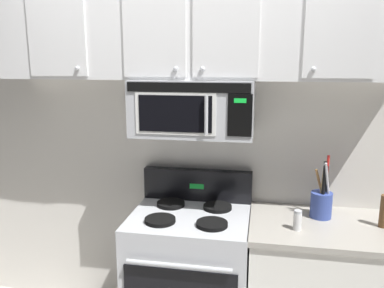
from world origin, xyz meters
The scene contains 7 objects.
back_wall centered at (0.00, 0.79, 1.35)m, with size 5.20×0.10×2.70m, color silver.
stove_range centered at (0.00, 0.42, 0.47)m, with size 0.76×0.69×1.12m.
over_range_microwave centered at (0.00, 0.54, 1.58)m, with size 0.76×0.43×0.35m.
upper_cabinets centered at (0.00, 0.57, 2.02)m, with size 2.50×0.36×0.55m.
utensil_crock_blue centered at (0.82, 0.54, 1.00)m, with size 0.13×0.13×0.39m.
salt_shaker centered at (0.66, 0.32, 0.96)m, with size 0.05×0.05×0.12m.
pepper_mill centered at (1.16, 0.45, 1.00)m, with size 0.05×0.05×0.20m, color brown.
Camera 1 is at (0.44, -1.89, 1.87)m, focal length 36.61 mm.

